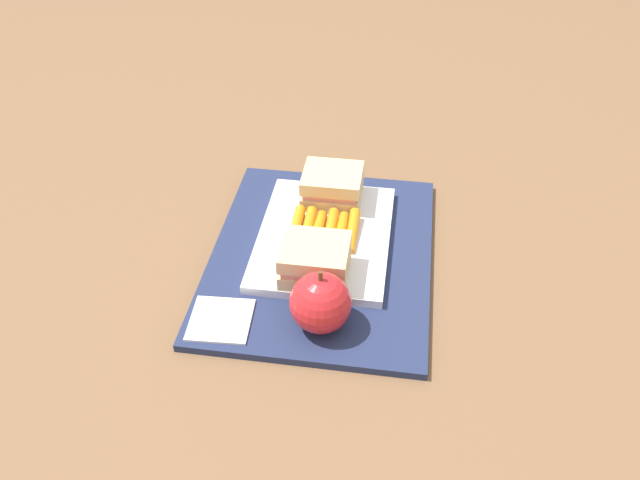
{
  "coord_description": "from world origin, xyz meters",
  "views": [
    {
      "loc": [
        0.65,
        0.09,
        0.57
      ],
      "look_at": [
        0.01,
        0.0,
        0.04
      ],
      "focal_mm": 37.53,
      "sensor_mm": 36.0,
      "label": 1
    }
  ],
  "objects_px": {
    "carrot_sticks_bundle": "(324,230)",
    "sandwich_half_left": "(332,186)",
    "food_tray": "(324,237)",
    "apple": "(320,303)",
    "sandwich_half_right": "(315,260)",
    "paper_napkin": "(221,320)"
  },
  "relations": [
    {
      "from": "carrot_sticks_bundle",
      "to": "sandwich_half_left",
      "type": "bearing_deg",
      "value": -179.98
    },
    {
      "from": "food_tray",
      "to": "apple",
      "type": "xyz_separation_m",
      "value": [
        0.15,
        0.02,
        0.03
      ]
    },
    {
      "from": "apple",
      "to": "sandwich_half_left",
      "type": "bearing_deg",
      "value": -175.75
    },
    {
      "from": "food_tray",
      "to": "sandwich_half_right",
      "type": "height_order",
      "value": "sandwich_half_right"
    },
    {
      "from": "carrot_sticks_bundle",
      "to": "paper_napkin",
      "type": "relative_size",
      "value": 1.25
    },
    {
      "from": "paper_napkin",
      "to": "food_tray",
      "type": "bearing_deg",
      "value": 148.66
    },
    {
      "from": "food_tray",
      "to": "paper_napkin",
      "type": "relative_size",
      "value": 3.29
    },
    {
      "from": "food_tray",
      "to": "sandwich_half_left",
      "type": "distance_m",
      "value": 0.08
    },
    {
      "from": "sandwich_half_right",
      "to": "apple",
      "type": "bearing_deg",
      "value": 13.32
    },
    {
      "from": "food_tray",
      "to": "sandwich_half_right",
      "type": "xyz_separation_m",
      "value": [
        0.08,
        0.0,
        0.03
      ]
    },
    {
      "from": "carrot_sticks_bundle",
      "to": "apple",
      "type": "distance_m",
      "value": 0.15
    },
    {
      "from": "apple",
      "to": "food_tray",
      "type": "bearing_deg",
      "value": -173.55
    },
    {
      "from": "sandwich_half_left",
      "to": "carrot_sticks_bundle",
      "type": "distance_m",
      "value": 0.08
    },
    {
      "from": "food_tray",
      "to": "sandwich_half_left",
      "type": "xyz_separation_m",
      "value": [
        -0.08,
        0.0,
        0.03
      ]
    },
    {
      "from": "sandwich_half_left",
      "to": "sandwich_half_right",
      "type": "bearing_deg",
      "value": 0.0
    },
    {
      "from": "carrot_sticks_bundle",
      "to": "paper_napkin",
      "type": "height_order",
      "value": "carrot_sticks_bundle"
    },
    {
      "from": "apple",
      "to": "carrot_sticks_bundle",
      "type": "bearing_deg",
      "value": -173.54
    },
    {
      "from": "sandwich_half_right",
      "to": "carrot_sticks_bundle",
      "type": "height_order",
      "value": "sandwich_half_right"
    },
    {
      "from": "paper_napkin",
      "to": "carrot_sticks_bundle",
      "type": "bearing_deg",
      "value": 148.59
    },
    {
      "from": "food_tray",
      "to": "paper_napkin",
      "type": "bearing_deg",
      "value": -31.34
    },
    {
      "from": "food_tray",
      "to": "carrot_sticks_bundle",
      "type": "distance_m",
      "value": 0.01
    },
    {
      "from": "food_tray",
      "to": "sandwich_half_left",
      "type": "height_order",
      "value": "sandwich_half_left"
    }
  ]
}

